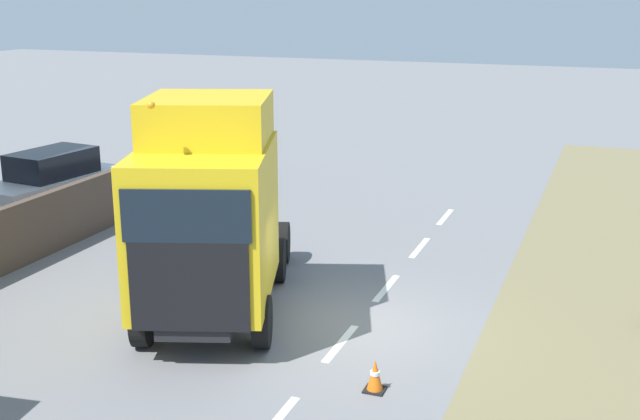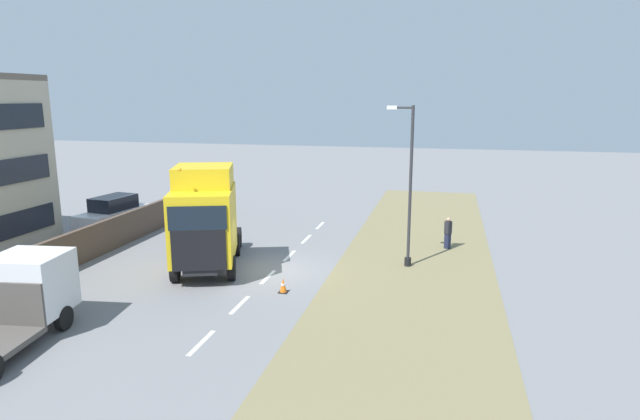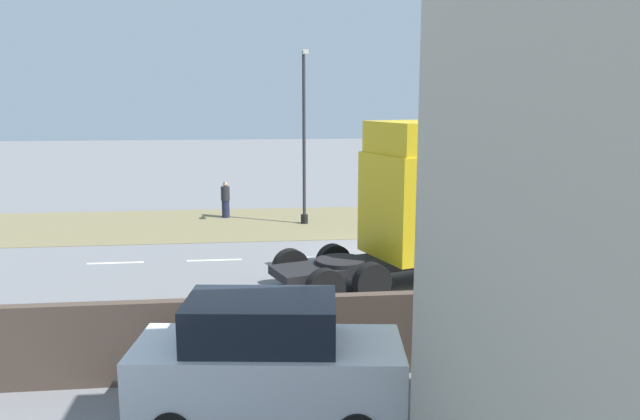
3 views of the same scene
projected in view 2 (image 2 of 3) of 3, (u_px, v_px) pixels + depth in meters
The scene contains 10 objects.
ground_plane at pixel (274, 271), 23.66m from camera, with size 120.00×120.00×0.00m, color slate.
grass_verge at pixel (411, 281), 22.29m from camera, with size 7.00×44.00×0.01m.
lane_markings at pixel (279, 266), 24.32m from camera, with size 0.16×17.80×0.00m.
boundary_wall at pixel (95, 241), 25.54m from camera, with size 0.25×24.00×1.61m.
lorry_cab at pixel (205, 220), 22.99m from camera, with size 4.54×7.16×4.80m.
flatbed_truck at pixel (22, 295), 17.01m from camera, with size 2.86×5.97×2.55m.
parked_car at pixel (114, 216), 29.71m from camera, with size 2.27×4.54×2.15m.
lamp_post at pixel (408, 193), 23.60m from camera, with size 1.27×0.30×7.19m.
pedestrian at pixel (448, 233), 26.94m from camera, with size 0.39×0.39×1.62m.
traffic_cone_lead at pixel (283, 286), 20.96m from camera, with size 0.36×0.36×0.58m.
Camera 2 is at (-7.21, 21.50, 7.54)m, focal length 30.00 mm.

